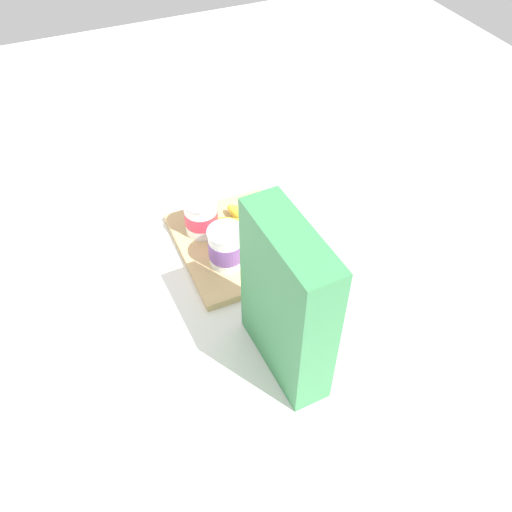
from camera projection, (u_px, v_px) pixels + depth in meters
name	position (u px, v px, depth m)	size (l,w,h in m)	color
ground_plane	(237.00, 247.00, 1.13)	(2.40, 2.40, 0.00)	silver
cutting_board	(237.00, 244.00, 1.13)	(0.28, 0.23, 0.02)	tan
cereal_box	(287.00, 303.00, 0.83)	(0.20, 0.07, 0.30)	#38844C
yogurt_cup_front	(226.00, 247.00, 1.05)	(0.07, 0.07, 0.08)	white
yogurt_cup_back	(201.00, 216.00, 1.12)	(0.07, 0.07, 0.08)	white
banana_bunch	(258.00, 225.00, 1.13)	(0.17, 0.13, 0.04)	yellow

